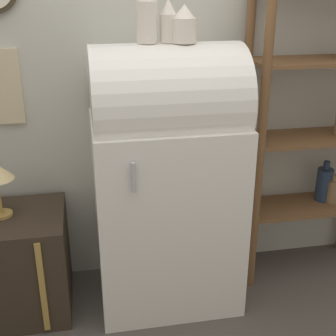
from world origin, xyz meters
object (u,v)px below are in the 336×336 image
object	(u,v)px
vase_left	(147,13)
vase_right	(184,25)
refrigerator	(167,177)
vase_center	(168,22)
suitcase_trunk	(17,263)

from	to	relation	value
vase_left	vase_right	distance (m)	0.18
vase_left	vase_right	xyz separation A→B (m)	(0.18, -0.02, -0.05)
refrigerator	vase_right	world-z (taller)	vase_right
refrigerator	vase_center	size ratio (longest dim) A/B	7.18
suitcase_trunk	vase_right	distance (m)	1.54
vase_center	vase_right	xyz separation A→B (m)	(0.07, -0.03, -0.01)
vase_left	vase_right	bearing A→B (deg)	-6.91
suitcase_trunk	vase_left	xyz separation A→B (m)	(0.74, -0.00, 1.29)
vase_left	vase_right	world-z (taller)	vase_left
suitcase_trunk	vase_left	size ratio (longest dim) A/B	1.99
refrigerator	suitcase_trunk	xyz separation A→B (m)	(-0.83, 0.01, -0.45)
refrigerator	vase_center	xyz separation A→B (m)	(0.01, 0.01, 0.80)
vase_right	suitcase_trunk	bearing A→B (deg)	178.49
suitcase_trunk	vase_right	xyz separation A→B (m)	(0.92, -0.02, 1.24)
suitcase_trunk	vase_center	bearing A→B (deg)	0.06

